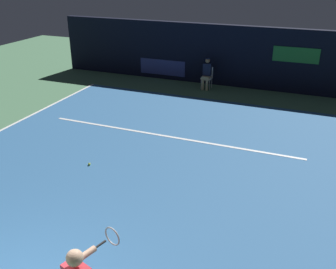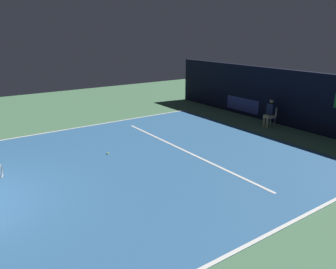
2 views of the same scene
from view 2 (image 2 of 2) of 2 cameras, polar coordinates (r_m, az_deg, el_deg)
name	(u,v)px [view 2 (image 2 of 2)]	position (r m, az deg, el deg)	size (l,w,h in m)	color
ground_plane	(134,163)	(11.00, -6.00, -5.10)	(31.15, 31.15, 0.00)	#4C7A56
court_surface	(134,163)	(10.99, -6.01, -5.07)	(10.53, 12.18, 0.01)	#336699
line_sideline_left	(254,241)	(7.39, 15.00, -17.75)	(0.10, 12.18, 0.01)	white
line_sideline_right	(79,127)	(15.53, -15.35, 1.21)	(0.10, 12.18, 0.01)	white
line_service	(184,150)	(12.07, 2.89, -2.83)	(8.21, 0.10, 0.01)	white
back_wall	(290,98)	(16.10, 20.64, 5.97)	(15.43, 0.33, 2.60)	black
line_judge_on_chair	(270,112)	(15.76, 17.53, 3.78)	(0.45, 0.54, 1.32)	white
tennis_ball	(108,153)	(11.90, -10.59, -3.27)	(0.07, 0.07, 0.07)	#CCE033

